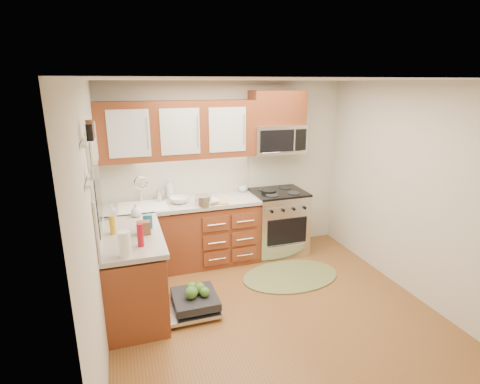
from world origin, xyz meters
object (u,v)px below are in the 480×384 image
object	(u,v)px
skillet	(269,191)
cutting_board	(218,202)
upper_cabinets	(178,130)
stock_pot	(203,200)
microwave	(277,139)
cup	(243,189)
dishwasher	(192,303)
paper_towel_roll	(125,244)
bowl_a	(209,202)
range	(278,222)
sink	(144,215)
bowl_b	(179,200)
rug	(291,276)

from	to	relation	value
skillet	cutting_board	world-z (taller)	skillet
upper_cabinets	stock_pot	xyz separation A→B (m)	(0.23, -0.35, -0.88)
microwave	cup	bearing A→B (deg)	168.23
dishwasher	skillet	size ratio (longest dim) A/B	3.32
paper_towel_roll	cup	world-z (taller)	paper_towel_roll
cutting_board	bowl_a	bearing A→B (deg)	-177.36
upper_cabinets	paper_towel_roll	world-z (taller)	upper_cabinets
range	dishwasher	world-z (taller)	range
sink	cup	world-z (taller)	cup
skillet	stock_pot	xyz separation A→B (m)	(-1.00, -0.19, 0.02)
sink	bowl_b	xyz separation A→B (m)	(0.47, 0.00, 0.16)
rug	cutting_board	distance (m)	1.38
range	paper_towel_roll	bearing A→B (deg)	-146.52
upper_cabinets	sink	world-z (taller)	upper_cabinets
dishwasher	paper_towel_roll	distance (m)	1.19
sink	stock_pot	xyz separation A→B (m)	(0.76, -0.20, 0.19)
skillet	range	bearing A→B (deg)	5.16
rug	skillet	world-z (taller)	skillet
rug	bowl_b	world-z (taller)	bowl_b
skillet	bowl_b	distance (m)	1.29
bowl_a	upper_cabinets	bearing A→B (deg)	134.79
dishwasher	bowl_b	bearing A→B (deg)	85.67
rug	stock_pot	xyz separation A→B (m)	(-1.02, 0.57, 0.98)
rug	bowl_b	distance (m)	1.79
upper_cabinets	stock_pot	world-z (taller)	upper_cabinets
rug	bowl_a	size ratio (longest dim) A/B	5.52
rug	cup	size ratio (longest dim) A/B	10.94
cup	paper_towel_roll	bearing A→B (deg)	-135.72
stock_pot	upper_cabinets	bearing A→B (deg)	123.73
sink	cup	xyz separation A→B (m)	(1.45, 0.23, 0.17)
rug	range	bearing A→B (deg)	79.29
bowl_a	cup	distance (m)	0.72
paper_towel_roll	cup	xyz separation A→B (m)	(1.71, 1.67, -0.08)
stock_pot	cutting_board	distance (m)	0.21
stock_pot	cutting_board	world-z (taller)	stock_pot
microwave	upper_cabinets	bearing A→B (deg)	178.98
microwave	paper_towel_roll	size ratio (longest dim) A/B	3.08
rug	stock_pot	bearing A→B (deg)	150.75
dishwasher	skillet	xyz separation A→B (m)	(1.37, 1.11, 0.87)
rug	bowl_b	bearing A→B (deg)	149.53
microwave	bowl_b	distance (m)	1.64
microwave	bowl_a	distance (m)	1.35
dishwasher	rug	size ratio (longest dim) A/B	0.54
sink	upper_cabinets	bearing A→B (deg)	16.45
range	bowl_a	size ratio (longest dim) A/B	4.02
bowl_a	bowl_b	size ratio (longest dim) A/B	0.92
skillet	bowl_a	distance (m)	0.93
microwave	bowl_a	xyz separation A→B (m)	(-1.08, -0.30, -0.75)
cutting_board	paper_towel_roll	world-z (taller)	paper_towel_roll
bowl_a	microwave	bearing A→B (deg)	15.49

